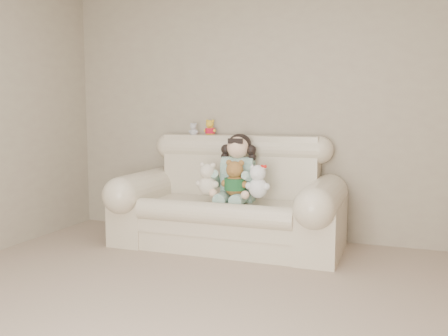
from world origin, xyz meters
TOP-DOWN VIEW (x-y plane):
  - wall_back at (0.00, 2.50)m, footprint 4.50×0.00m
  - sofa at (-0.35, 2.00)m, footprint 2.10×0.95m
  - seated_child at (-0.27, 2.08)m, footprint 0.42×0.50m
  - brown_teddy at (-0.24, 1.88)m, footprint 0.25×0.19m
  - white_cat at (-0.02, 1.88)m, footprint 0.27×0.23m
  - cream_teddy at (-0.49, 1.86)m, footprint 0.28×0.25m
  - yellow_mini_bear at (-0.67, 2.38)m, footprint 0.16×0.14m
  - grey_mini_plush at (-0.84, 2.33)m, footprint 0.12×0.11m

SIDE VIEW (x-z plane):
  - sofa at x=-0.35m, z-range 0.00..1.03m
  - cream_teddy at x=-0.49m, z-range 0.50..0.85m
  - white_cat at x=-0.02m, z-range 0.50..0.86m
  - brown_teddy at x=-0.24m, z-range 0.50..0.89m
  - seated_child at x=-0.27m, z-range 0.42..1.07m
  - grey_mini_plush at x=-0.84m, z-range 1.01..1.17m
  - yellow_mini_bear at x=-0.67m, z-range 1.01..1.21m
  - wall_back at x=0.00m, z-range -0.95..3.55m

